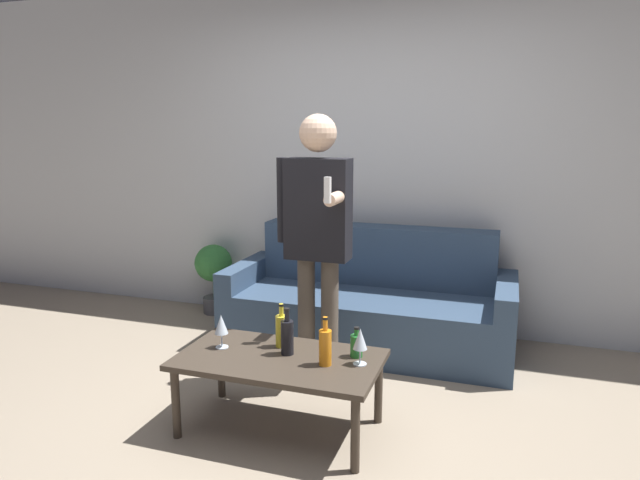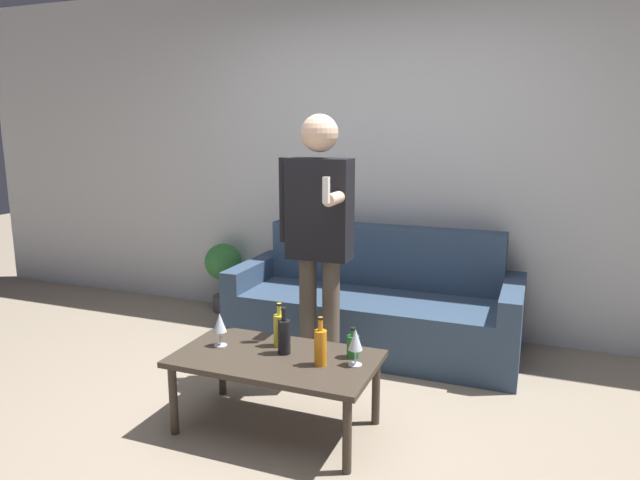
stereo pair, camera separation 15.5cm
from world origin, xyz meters
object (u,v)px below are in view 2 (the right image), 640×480
couch (375,306)px  person_standing_front (319,228)px  coffee_table (276,364)px  bottle_orange (320,346)px

couch → person_standing_front: 1.03m
couch → coffee_table: couch is taller
couch → bottle_orange: bearing=-85.7°
bottle_orange → person_standing_front: (-0.25, 0.62, 0.48)m
couch → coffee_table: (-0.15, -1.34, 0.07)m
coffee_table → person_standing_front: bearing=89.5°
couch → bottle_orange: couch is taller
coffee_table → couch: bearing=83.4°
bottle_orange → coffee_table: bearing=175.9°
bottle_orange → person_standing_front: 0.82m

